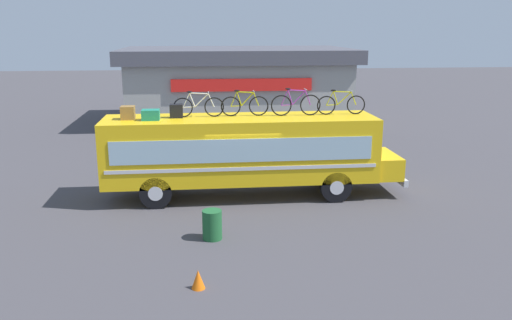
% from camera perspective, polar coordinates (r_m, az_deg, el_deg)
% --- Properties ---
extents(ground_plane, '(120.00, 120.00, 0.00)m').
position_cam_1_polar(ground_plane, '(19.08, -1.63, -3.89)').
color(ground_plane, '#423F44').
extents(bus, '(10.54, 2.37, 2.86)m').
position_cam_1_polar(bus, '(18.64, -1.16, 1.11)').
color(bus, yellow).
rests_on(bus, ground).
extents(luggage_bag_1, '(0.45, 0.46, 0.45)m').
position_cam_1_polar(luggage_bag_1, '(18.48, -13.67, 4.98)').
color(luggage_bag_1, olive).
rests_on(luggage_bag_1, bus).
extents(luggage_bag_2, '(0.59, 0.47, 0.35)m').
position_cam_1_polar(luggage_bag_2, '(18.18, -11.31, 4.81)').
color(luggage_bag_2, '#1E7F66').
rests_on(luggage_bag_2, bus).
extents(luggage_bag_3, '(0.44, 0.34, 0.47)m').
position_cam_1_polar(luggage_bag_3, '(18.50, -8.60, 5.26)').
color(luggage_bag_3, black).
rests_on(luggage_bag_3, bus).
extents(rooftop_bicycle_1, '(1.77, 0.44, 0.91)m').
position_cam_1_polar(rooftop_bicycle_1, '(18.52, -6.24, 5.80)').
color(rooftop_bicycle_1, black).
rests_on(rooftop_bicycle_1, bus).
extents(rooftop_bicycle_2, '(1.68, 0.44, 0.93)m').
position_cam_1_polar(rooftop_bicycle_2, '(18.63, -1.24, 5.94)').
color(rooftop_bicycle_2, black).
rests_on(rooftop_bicycle_2, bus).
extents(rooftop_bicycle_3, '(1.78, 0.44, 0.98)m').
position_cam_1_polar(rooftop_bicycle_3, '(18.76, 4.31, 6.03)').
color(rooftop_bicycle_3, black).
rests_on(rooftop_bicycle_3, bus).
extents(rooftop_bicycle_4, '(1.76, 0.44, 0.90)m').
position_cam_1_polar(rooftop_bicycle_4, '(19.21, 9.17, 5.99)').
color(rooftop_bicycle_4, black).
rests_on(rooftop_bicycle_4, bus).
extents(roadside_building, '(14.39, 9.01, 4.64)m').
position_cam_1_polar(roadside_building, '(34.45, -2.10, 8.22)').
color(roadside_building, '#9E9E99').
rests_on(roadside_building, ground).
extents(trash_bin, '(0.56, 0.56, 0.86)m').
position_cam_1_polar(trash_bin, '(15.22, -4.75, -6.98)').
color(trash_bin, '#1E592D').
rests_on(trash_bin, ground).
extents(traffic_cone, '(0.32, 0.32, 0.46)m').
position_cam_1_polar(traffic_cone, '(12.60, -6.26, -12.68)').
color(traffic_cone, orange).
rests_on(traffic_cone, ground).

